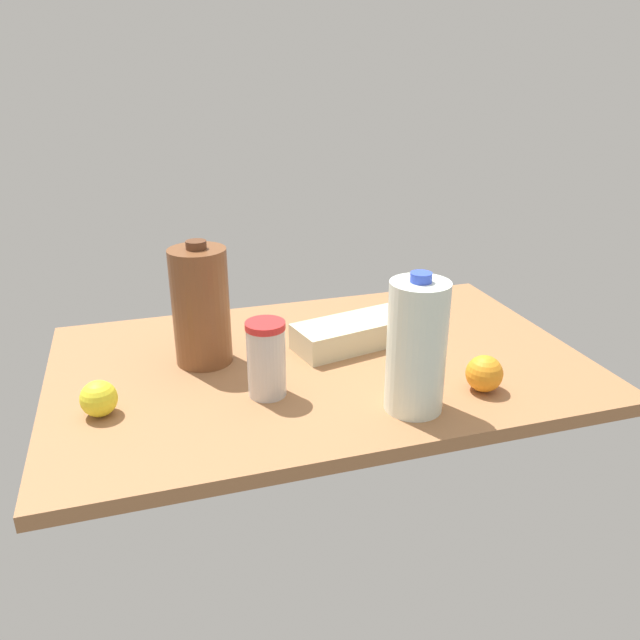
# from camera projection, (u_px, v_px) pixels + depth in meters

# --- Properties ---
(countertop) EXTENTS (1.20, 0.76, 0.03)m
(countertop) POSITION_uv_depth(u_px,v_px,m) (320.00, 366.00, 1.44)
(countertop) COLOR #9B6941
(countertop) RESTS_ON ground
(milk_jug) EXTENTS (0.11, 0.11, 0.28)m
(milk_jug) POSITION_uv_depth(u_px,v_px,m) (417.00, 347.00, 1.19)
(milk_jug) COLOR white
(milk_jug) RESTS_ON countertop
(egg_carton) EXTENTS (0.30, 0.18, 0.06)m
(egg_carton) POSITION_uv_depth(u_px,v_px,m) (353.00, 333.00, 1.50)
(egg_carton) COLOR beige
(egg_carton) RESTS_ON countertop
(tumbler_cup) EXTENTS (0.08, 0.08, 0.16)m
(tumbler_cup) POSITION_uv_depth(u_px,v_px,m) (266.00, 359.00, 1.26)
(tumbler_cup) COLOR silver
(tumbler_cup) RESTS_ON countertop
(chocolate_milk_jug) EXTENTS (0.13, 0.13, 0.28)m
(chocolate_milk_jug) POSITION_uv_depth(u_px,v_px,m) (201.00, 306.00, 1.38)
(chocolate_milk_jug) COLOR brown
(chocolate_milk_jug) RESTS_ON countertop
(orange_beside_bowl) EXTENTS (0.08, 0.08, 0.08)m
(orange_beside_bowl) POSITION_uv_depth(u_px,v_px,m) (484.00, 374.00, 1.29)
(orange_beside_bowl) COLOR orange
(orange_beside_bowl) RESTS_ON countertop
(lemon_loose) EXTENTS (0.07, 0.07, 0.07)m
(lemon_loose) POSITION_uv_depth(u_px,v_px,m) (99.00, 399.00, 1.20)
(lemon_loose) COLOR yellow
(lemon_loose) RESTS_ON countertop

